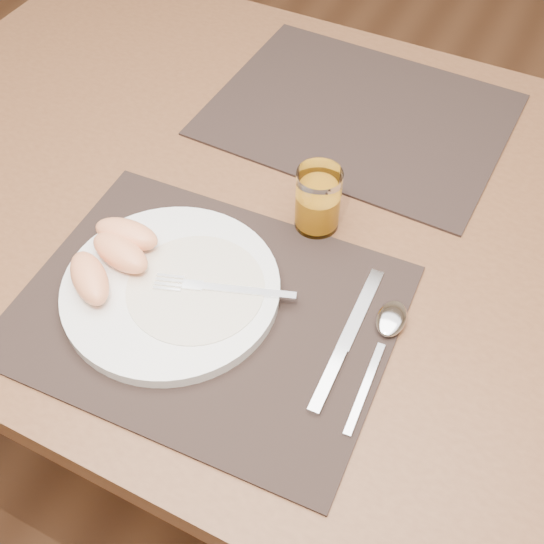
{
  "coord_description": "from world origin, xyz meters",
  "views": [
    {
      "loc": [
        0.27,
        -0.62,
        1.43
      ],
      "look_at": [
        0.02,
        -0.14,
        0.77
      ],
      "focal_mm": 45.0,
      "sensor_mm": 36.0,
      "label": 1
    }
  ],
  "objects": [
    {
      "name": "placemat_near",
      "position": [
        -0.03,
        -0.22,
        0.75
      ],
      "size": [
        0.47,
        0.37,
        0.0
      ],
      "primitive_type": "cube",
      "rotation": [
        0.0,
        0.0,
        0.05
      ],
      "color": "black",
      "rests_on": "table"
    },
    {
      "name": "spoon",
      "position": [
        0.18,
        -0.15,
        0.76
      ],
      "size": [
        0.04,
        0.19,
        0.01
      ],
      "color": "silver",
      "rests_on": "placemat_near"
    },
    {
      "name": "fork",
      "position": [
        -0.03,
        -0.2,
        0.77
      ],
      "size": [
        0.17,
        0.07,
        0.0
      ],
      "color": "silver",
      "rests_on": "plate"
    },
    {
      "name": "juice_glass",
      "position": [
        0.03,
        -0.03,
        0.79
      ],
      "size": [
        0.06,
        0.06,
        0.09
      ],
      "color": "white",
      "rests_on": "placemat_near"
    },
    {
      "name": "table",
      "position": [
        0.0,
        0.0,
        0.67
      ],
      "size": [
        1.4,
        0.9,
        0.75
      ],
      "color": "brown",
      "rests_on": "ground"
    },
    {
      "name": "plate",
      "position": [
        -0.08,
        -0.22,
        0.76
      ],
      "size": [
        0.27,
        0.27,
        0.02
      ],
      "primitive_type": "cylinder",
      "color": "white",
      "rests_on": "placemat_near"
    },
    {
      "name": "plate_dressing",
      "position": [
        -0.05,
        -0.21,
        0.77
      ],
      "size": [
        0.17,
        0.17,
        0.0
      ],
      "color": "white",
      "rests_on": "plate"
    },
    {
      "name": "knife",
      "position": [
        0.14,
        -0.2,
        0.76
      ],
      "size": [
        0.02,
        0.22,
        0.01
      ],
      "color": "silver",
      "rests_on": "placemat_near"
    },
    {
      "name": "grapefruit_wedges",
      "position": [
        -0.16,
        -0.22,
        0.79
      ],
      "size": [
        0.1,
        0.15,
        0.03
      ],
      "color": "#FA9D66",
      "rests_on": "plate"
    },
    {
      "name": "placemat_far",
      "position": [
        -0.0,
        0.22,
        0.75
      ],
      "size": [
        0.46,
        0.36,
        0.0
      ],
      "primitive_type": "cube",
      "rotation": [
        0.0,
        0.0,
        -0.03
      ],
      "color": "black",
      "rests_on": "table"
    },
    {
      "name": "ground",
      "position": [
        0.0,
        0.0,
        0.0
      ],
      "size": [
        5.0,
        5.0,
        0.0
      ],
      "primitive_type": "plane",
      "color": "#58341E",
      "rests_on": "ground"
    }
  ]
}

